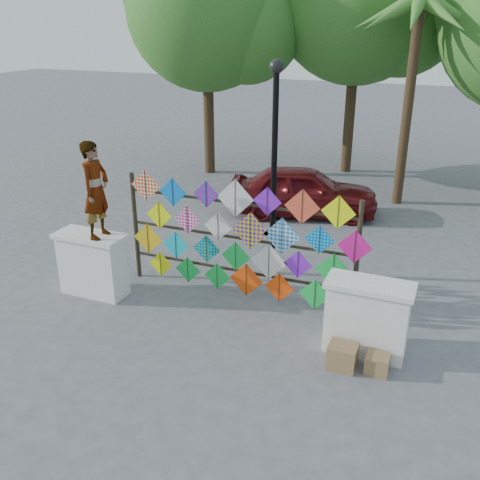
{
  "coord_description": "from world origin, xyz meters",
  "views": [
    {
      "loc": [
        3.66,
        -7.96,
        5.17
      ],
      "look_at": [
        0.13,
        0.6,
        1.3
      ],
      "focal_mm": 40.0,
      "sensor_mm": 36.0,
      "label": 1
    }
  ],
  "objects_px": {
    "kite_rack": "(242,241)",
    "lamppost": "(274,152)",
    "vendor_woman": "(96,190)",
    "sedan": "(303,191)"
  },
  "relations": [
    {
      "from": "kite_rack",
      "to": "sedan",
      "type": "xyz_separation_m",
      "value": [
        -0.26,
        5.18,
        -0.53
      ]
    },
    {
      "from": "kite_rack",
      "to": "vendor_woman",
      "type": "relative_size",
      "value": 2.7
    },
    {
      "from": "kite_rack",
      "to": "sedan",
      "type": "distance_m",
      "value": 5.21
    },
    {
      "from": "vendor_woman",
      "to": "sedan",
      "type": "height_order",
      "value": "vendor_woman"
    },
    {
      "from": "vendor_woman",
      "to": "kite_rack",
      "type": "bearing_deg",
      "value": -72.63
    },
    {
      "from": "lamppost",
      "to": "sedan",
      "type": "bearing_deg",
      "value": 96.39
    },
    {
      "from": "vendor_woman",
      "to": "sedan",
      "type": "xyz_separation_m",
      "value": [
        2.3,
        6.11,
        -1.51
      ]
    },
    {
      "from": "sedan",
      "to": "vendor_woman",
      "type": "bearing_deg",
      "value": 144.15
    },
    {
      "from": "kite_rack",
      "to": "vendor_woman",
      "type": "distance_m",
      "value": 2.89
    },
    {
      "from": "kite_rack",
      "to": "lamppost",
      "type": "height_order",
      "value": "lamppost"
    }
  ]
}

